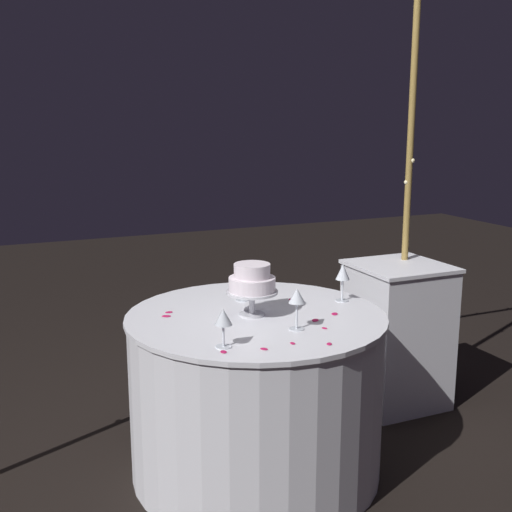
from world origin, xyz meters
TOP-DOWN VIEW (x-y plane):
  - ground_plane at (0.00, 0.00)m, footprint 12.00×12.00m
  - decorative_arch at (-0.00, 0.42)m, footprint 2.23×0.06m
  - main_table at (0.00, 0.00)m, footprint 1.12×1.12m
  - side_table at (0.99, 0.33)m, footprint 0.48×0.48m
  - tiered_cake at (-0.02, -0.01)m, footprint 0.22×0.22m
  - wine_glass_0 at (-0.27, -0.32)m, footprint 0.07×0.07m
  - wine_glass_1 at (0.03, 0.22)m, footprint 0.07×0.07m
  - wine_glass_2 at (0.07, -0.25)m, footprint 0.07×0.07m
  - wine_glass_3 at (0.44, 0.03)m, footprint 0.06×0.06m
  - rose_petal_0 at (0.19, -0.18)m, footprint 0.05×0.05m
  - rose_petal_1 at (-0.33, 0.17)m, footprint 0.03×0.03m
  - rose_petal_2 at (0.17, -0.28)m, footprint 0.03×0.03m
  - rose_petal_3 at (0.24, 0.14)m, footprint 0.03×0.03m
  - rose_petal_4 at (-0.36, 0.12)m, footprint 0.05×0.04m
  - rose_petal_5 at (0.10, -0.45)m, footprint 0.03×0.04m
  - rose_petal_6 at (0.31, -0.14)m, footprint 0.05×0.05m
  - rose_petal_7 at (-0.02, -0.39)m, footprint 0.02×0.03m
  - rose_petal_8 at (-0.14, -0.40)m, footprint 0.03×0.04m
  - rose_petal_9 at (-0.29, -0.37)m, footprint 0.02×0.03m

SIDE VIEW (x-z plane):
  - ground_plane at x=0.00m, z-range 0.00..0.00m
  - main_table at x=0.00m, z-range 0.00..0.73m
  - side_table at x=0.99m, z-range 0.00..0.79m
  - rose_petal_0 at x=0.19m, z-range 0.73..0.73m
  - rose_petal_1 at x=-0.33m, z-range 0.73..0.73m
  - rose_petal_2 at x=0.17m, z-range 0.73..0.73m
  - rose_petal_3 at x=0.24m, z-range 0.73..0.73m
  - rose_petal_4 at x=-0.36m, z-range 0.73..0.73m
  - rose_petal_5 at x=0.10m, z-range 0.73..0.73m
  - rose_petal_6 at x=0.31m, z-range 0.73..0.73m
  - rose_petal_7 at x=-0.02m, z-range 0.73..0.73m
  - rose_petal_8 at x=-0.14m, z-range 0.73..0.73m
  - rose_petal_9 at x=-0.29m, z-range 0.73..0.73m
  - wine_glass_0 at x=-0.27m, z-range 0.76..0.91m
  - wine_glass_2 at x=0.07m, z-range 0.77..0.94m
  - wine_glass_3 at x=0.44m, z-range 0.77..0.94m
  - wine_glass_1 at x=0.03m, z-range 0.77..0.94m
  - tiered_cake at x=-0.02m, z-range 0.76..0.99m
  - decorative_arch at x=0.00m, z-range 0.35..2.58m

